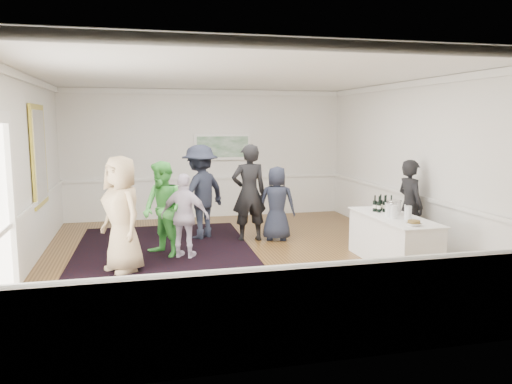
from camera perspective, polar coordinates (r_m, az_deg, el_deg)
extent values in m
plane|color=brown|center=(8.99, -1.94, -7.55)|extent=(8.00, 8.00, 0.00)
cube|color=white|center=(8.68, -2.05, 13.23)|extent=(7.00, 8.00, 0.02)
cube|color=white|center=(8.69, -25.23, 1.88)|extent=(0.02, 8.00, 3.20)
cube|color=white|center=(10.00, 18.09, 2.98)|extent=(0.02, 8.00, 3.20)
cube|color=white|center=(12.62, -5.67, 4.34)|extent=(7.00, 0.02, 3.20)
cube|color=white|center=(4.87, 7.54, -1.76)|extent=(7.00, 0.02, 3.20)
cube|color=yellow|center=(9.94, -23.56, 3.84)|extent=(0.04, 1.25, 1.85)
cube|color=white|center=(9.94, -23.43, 3.84)|extent=(0.01, 1.05, 1.65)
cube|color=white|center=(7.68, -26.13, -1.92)|extent=(0.10, 0.14, 2.40)
cube|color=white|center=(12.62, -3.84, 5.18)|extent=(1.44, 0.05, 0.66)
cube|color=#276835|center=(12.59, -3.82, 5.18)|extent=(1.30, 0.01, 0.52)
cube|color=black|center=(9.70, -10.50, -6.45)|extent=(3.38, 4.37, 0.02)
cube|color=white|center=(8.86, 15.38, -5.36)|extent=(0.72, 1.98, 0.81)
cube|color=white|center=(8.78, 15.49, -2.75)|extent=(0.78, 2.04, 0.02)
imported|color=black|center=(9.71, 17.19, -1.52)|extent=(0.48, 0.67, 1.72)
imported|color=tan|center=(8.28, -15.07, -2.49)|extent=(0.99, 1.10, 1.89)
imported|color=#54D455|center=(9.07, -10.56, -1.96)|extent=(1.00, 1.06, 1.72)
imported|color=silver|center=(8.90, -8.12, -2.76)|extent=(0.96, 0.72, 1.52)
imported|color=#1E2333|center=(10.34, -6.38, -0.01)|extent=(1.44, 1.33, 1.94)
imported|color=black|center=(10.08, -0.81, -0.10)|extent=(0.74, 0.51, 1.97)
imported|color=#1E2333|center=(10.17, 2.40, -1.31)|extent=(0.87, 0.72, 1.52)
cylinder|color=#60AE3E|center=(8.54, 15.45, -2.16)|extent=(0.12, 0.12, 0.24)
cylinder|color=#C3393B|center=(8.54, 16.98, -2.22)|extent=(0.12, 0.12, 0.24)
cylinder|color=#78A83C|center=(8.67, 14.94, -1.99)|extent=(0.12, 0.12, 0.24)
cylinder|color=silver|center=(8.91, 15.45, -1.77)|extent=(0.26, 0.26, 0.25)
imported|color=white|center=(8.09, 17.60, -3.47)|extent=(0.23, 0.23, 0.06)
cylinder|color=olive|center=(8.08, 17.60, -3.29)|extent=(0.19, 0.19, 0.04)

